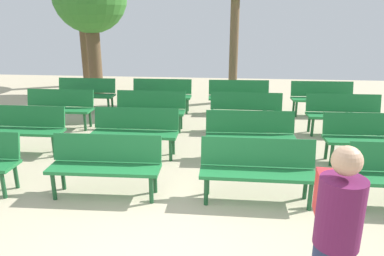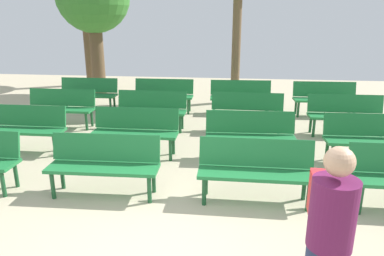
% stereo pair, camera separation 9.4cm
% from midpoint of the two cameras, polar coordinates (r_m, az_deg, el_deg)
% --- Properties ---
extents(bench_r0_c1, '(1.61, 0.52, 0.87)m').
position_cam_midpoint_polar(bench_r0_c1, '(5.36, -13.27, -5.17)').
color(bench_r0_c1, '#1E7238').
rests_on(bench_r0_c1, ground_plane).
extents(bench_r0_c2, '(1.60, 0.49, 0.87)m').
position_cam_midpoint_polar(bench_r0_c2, '(5.11, 10.62, -6.11)').
color(bench_r0_c2, '#1E7238').
rests_on(bench_r0_c2, ground_plane).
extents(bench_r1_c0, '(1.60, 0.50, 0.87)m').
position_cam_midpoint_polar(bench_r1_c0, '(7.58, -24.86, 0.35)').
color(bench_r1_c0, '#1E7238').
rests_on(bench_r1_c0, ground_plane).
extents(bench_r1_c1, '(1.60, 0.49, 0.87)m').
position_cam_midpoint_polar(bench_r1_c1, '(6.76, -8.59, -0.12)').
color(bench_r1_c1, '#1E7238').
rests_on(bench_r1_c1, ground_plane).
extents(bench_r1_c2, '(1.62, 0.54, 0.87)m').
position_cam_midpoint_polar(bench_r1_c2, '(6.55, 9.63, -0.76)').
color(bench_r1_c2, '#1E7238').
rests_on(bench_r1_c2, ground_plane).
extents(bench_r1_c3, '(1.61, 0.52, 0.87)m').
position_cam_midpoint_polar(bench_r1_c3, '(7.04, 26.95, -1.17)').
color(bench_r1_c3, '#1E7238').
rests_on(bench_r1_c3, ground_plane).
extents(bench_r2_c0, '(1.60, 0.49, 0.87)m').
position_cam_midpoint_polar(bench_r2_c0, '(8.94, -19.86, 3.37)').
color(bench_r2_c0, '#1E7238').
rests_on(bench_r2_c0, ground_plane).
extents(bench_r2_c1, '(1.60, 0.49, 0.87)m').
position_cam_midpoint_polar(bench_r2_c1, '(8.26, -6.15, 3.22)').
color(bench_r2_c1, '#1E7238').
rests_on(bench_r2_c1, ground_plane).
extents(bench_r2_c2, '(1.61, 0.50, 0.87)m').
position_cam_midpoint_polar(bench_r2_c2, '(8.11, 9.07, 2.83)').
color(bench_r2_c2, '#1E7238').
rests_on(bench_r2_c2, ground_plane).
extents(bench_r2_c3, '(1.61, 0.50, 0.87)m').
position_cam_midpoint_polar(bench_r2_c3, '(8.52, 23.53, 2.28)').
color(bench_r2_c3, '#1E7238').
rests_on(bench_r2_c3, ground_plane).
extents(bench_r3_c0, '(1.60, 0.49, 0.87)m').
position_cam_midpoint_polar(bench_r3_c0, '(10.33, -15.92, 5.53)').
color(bench_r3_c0, '#1E7238').
rests_on(bench_r3_c0, ground_plane).
extents(bench_r3_c1, '(1.60, 0.49, 0.87)m').
position_cam_midpoint_polar(bench_r3_c1, '(9.80, -4.26, 5.53)').
color(bench_r3_c1, '#1E7238').
rests_on(bench_r3_c1, ground_plane).
extents(bench_r3_c2, '(1.62, 0.55, 0.87)m').
position_cam_midpoint_polar(bench_r3_c2, '(9.66, 8.00, 5.23)').
color(bench_r3_c2, '#1E7238').
rests_on(bench_r3_c2, ground_plane).
extents(bench_r3_c3, '(1.62, 0.53, 0.87)m').
position_cam_midpoint_polar(bench_r3_c3, '(9.99, 20.60, 4.68)').
color(bench_r3_c3, '#1E7238').
rests_on(bench_r3_c3, ground_plane).
extents(visitor_with_backpack, '(0.37, 0.54, 1.65)m').
position_cam_midpoint_polar(visitor_with_backpack, '(3.05, 21.78, -15.25)').
color(visitor_with_backpack, navy).
rests_on(visitor_with_backpack, ground_plane).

